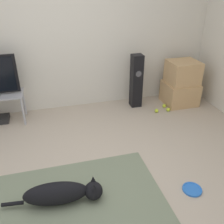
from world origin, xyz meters
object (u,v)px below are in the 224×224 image
at_px(cardboard_box_upper, 183,72).
at_px(tennis_ball_near_speaker, 157,111).
at_px(dog, 63,193).
at_px(cardboard_box_lower, 180,93).
at_px(tennis_ball_by_boxes, 168,110).
at_px(frisbee, 192,189).
at_px(floor_speaker, 136,81).
at_px(tennis_ball_loose_on_carpet, 164,106).

bearing_deg(cardboard_box_upper, tennis_ball_near_speaker, -156.59).
bearing_deg(dog, tennis_ball_near_speaker, 41.86).
height_order(cardboard_box_lower, tennis_ball_by_boxes, cardboard_box_lower).
bearing_deg(tennis_ball_by_boxes, frisbee, -108.52).
height_order(dog, floor_speaker, floor_speaker).
bearing_deg(floor_speaker, cardboard_box_upper, -8.21).
bearing_deg(tennis_ball_loose_on_carpet, dog, -139.05).
xyz_separation_m(tennis_ball_near_speaker, tennis_ball_loose_on_carpet, (0.21, 0.13, 0.00)).
height_order(cardboard_box_lower, cardboard_box_upper, cardboard_box_upper).
xyz_separation_m(floor_speaker, tennis_ball_near_speaker, (0.26, -0.36, -0.43)).
bearing_deg(tennis_ball_near_speaker, floor_speaker, 125.80).
bearing_deg(frisbee, floor_speaker, 86.92).
xyz_separation_m(cardboard_box_lower, cardboard_box_upper, (0.01, 0.00, 0.39)).
relative_size(frisbee, cardboard_box_upper, 0.42).
xyz_separation_m(cardboard_box_lower, tennis_ball_by_boxes, (-0.34, -0.26, -0.16)).
xyz_separation_m(dog, tennis_ball_loose_on_carpet, (1.95, 1.70, -0.10)).
bearing_deg(floor_speaker, cardboard_box_lower, -8.49).
height_order(frisbee, tennis_ball_loose_on_carpet, tennis_ball_loose_on_carpet).
bearing_deg(tennis_ball_by_boxes, dog, -141.70).
height_order(dog, tennis_ball_loose_on_carpet, dog).
bearing_deg(dog, cardboard_box_upper, 38.08).
xyz_separation_m(cardboard_box_lower, tennis_ball_loose_on_carpet, (-0.34, -0.11, -0.16)).
distance_m(dog, cardboard_box_lower, 2.92).
bearing_deg(tennis_ball_by_boxes, tennis_ball_loose_on_carpet, 90.29).
bearing_deg(tennis_ball_by_boxes, cardboard_box_lower, 37.17).
bearing_deg(cardboard_box_lower, cardboard_box_upper, 18.91).
relative_size(dog, frisbee, 4.73).
bearing_deg(tennis_ball_by_boxes, floor_speaker, 141.14).
bearing_deg(cardboard_box_upper, dog, -141.92).
distance_m(floor_speaker, tennis_ball_near_speaker, 0.62).
relative_size(dog, cardboard_box_upper, 1.98).
bearing_deg(tennis_ball_loose_on_carpet, cardboard_box_upper, 17.35).
height_order(cardboard_box_lower, tennis_ball_near_speaker, cardboard_box_lower).
xyz_separation_m(dog, cardboard_box_lower, (2.29, 1.80, 0.07)).
bearing_deg(cardboard_box_upper, frisbee, -114.95).
relative_size(dog, cardboard_box_lower, 1.79).
height_order(cardboard_box_lower, tennis_ball_loose_on_carpet, cardboard_box_lower).
bearing_deg(frisbee, cardboard_box_upper, 65.05).
relative_size(floor_speaker, tennis_ball_loose_on_carpet, 14.13).
xyz_separation_m(floor_speaker, tennis_ball_loose_on_carpet, (0.47, -0.23, -0.43)).
relative_size(dog, floor_speaker, 1.08).
height_order(frisbee, cardboard_box_upper, cardboard_box_upper).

